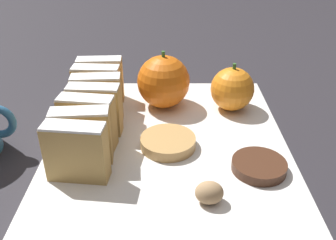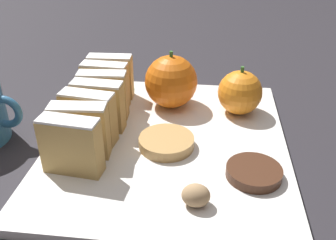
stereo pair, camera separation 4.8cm
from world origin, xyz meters
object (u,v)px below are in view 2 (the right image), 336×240
Objects in this scene: walnut at (196,195)px; chocolate_cookie at (254,172)px; orange_far at (171,82)px; orange_near at (240,93)px.

chocolate_cookie is at bearing 40.19° from walnut.
orange_far is 2.91× the size of walnut.
orange_near is 0.10m from orange_far.
walnut is (0.05, -0.22, -0.03)m from orange_far.
orange_far is 1.37× the size of chocolate_cookie.
orange_near is at bearing 75.66° from walnut.
chocolate_cookie is at bearing -85.89° from orange_near.
orange_near reaches higher than chocolate_cookie.
walnut is 0.08m from chocolate_cookie.
orange_far is (-0.10, 0.01, 0.01)m from orange_near.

